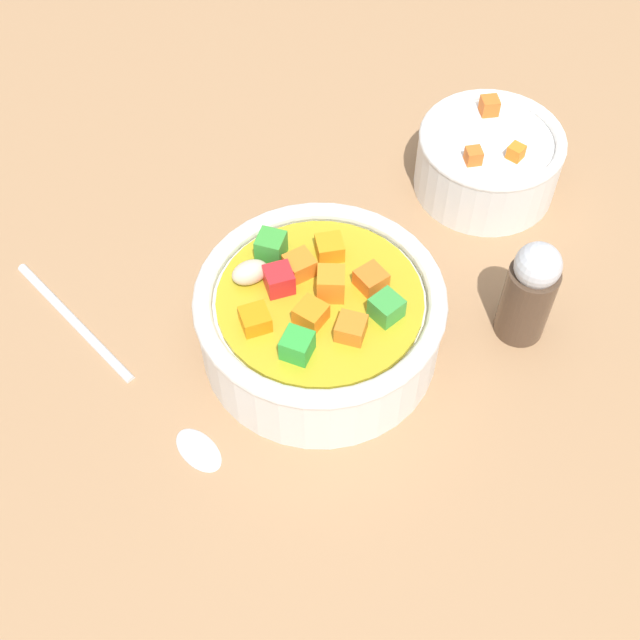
# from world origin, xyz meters

# --- Properties ---
(ground_plane) EXTENTS (1.40, 1.40, 0.02)m
(ground_plane) POSITION_xyz_m (0.00, 0.00, -0.01)
(ground_plane) COLOR #9E754F
(soup_bowl_main) EXTENTS (0.16, 0.16, 0.07)m
(soup_bowl_main) POSITION_xyz_m (-0.00, 0.00, 0.03)
(soup_bowl_main) COLOR white
(soup_bowl_main) RESTS_ON ground_plane
(spoon) EXTENTS (0.12, 0.20, 0.01)m
(spoon) POSITION_xyz_m (-0.07, 0.10, 0.00)
(spoon) COLOR silver
(spoon) RESTS_ON ground_plane
(side_bowl_small) EXTENTS (0.11, 0.11, 0.06)m
(side_bowl_small) POSITION_xyz_m (0.18, -0.07, 0.03)
(side_bowl_small) COLOR white
(side_bowl_small) RESTS_ON ground_plane
(pepper_shaker) EXTENTS (0.03, 0.03, 0.08)m
(pepper_shaker) POSITION_xyz_m (0.06, -0.12, 0.04)
(pepper_shaker) COLOR #4C3828
(pepper_shaker) RESTS_ON ground_plane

